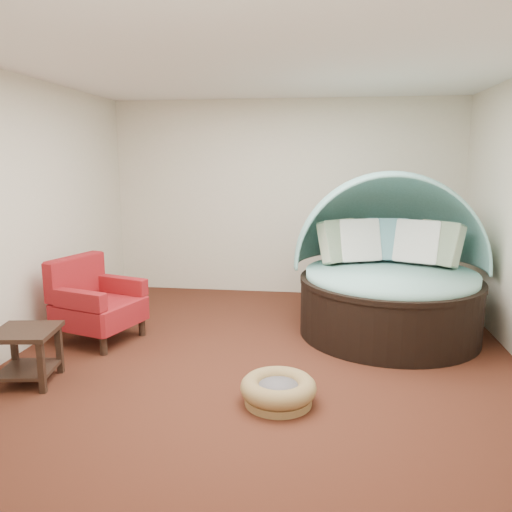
# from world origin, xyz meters

# --- Properties ---
(floor) EXTENTS (5.00, 5.00, 0.00)m
(floor) POSITION_xyz_m (0.00, 0.00, 0.00)
(floor) COLOR #4E2316
(floor) RESTS_ON ground
(wall_back) EXTENTS (5.00, 0.00, 5.00)m
(wall_back) POSITION_xyz_m (0.00, 2.50, 1.40)
(wall_back) COLOR beige
(wall_back) RESTS_ON floor
(wall_front) EXTENTS (5.00, 0.00, 5.00)m
(wall_front) POSITION_xyz_m (0.00, -2.50, 1.40)
(wall_front) COLOR beige
(wall_front) RESTS_ON floor
(wall_left) EXTENTS (0.00, 5.00, 5.00)m
(wall_left) POSITION_xyz_m (-2.50, 0.00, 1.40)
(wall_left) COLOR beige
(wall_left) RESTS_ON floor
(ceiling) EXTENTS (5.00, 5.00, 0.00)m
(ceiling) POSITION_xyz_m (0.00, 0.00, 2.80)
(ceiling) COLOR white
(ceiling) RESTS_ON wall_back
(canopy_daybed) EXTENTS (2.18, 2.03, 1.84)m
(canopy_daybed) POSITION_xyz_m (1.32, 0.94, 0.85)
(canopy_daybed) COLOR black
(canopy_daybed) RESTS_ON floor
(pet_basket) EXTENTS (0.81, 0.81, 0.22)m
(pet_basket) POSITION_xyz_m (0.24, -0.99, 0.11)
(pet_basket) COLOR brown
(pet_basket) RESTS_ON floor
(red_armchair) EXTENTS (0.98, 0.98, 0.92)m
(red_armchair) POSITION_xyz_m (-1.88, 0.20, 0.42)
(red_armchair) COLOR black
(red_armchair) RESTS_ON floor
(side_table) EXTENTS (0.59, 0.59, 0.49)m
(side_table) POSITION_xyz_m (-2.00, -0.90, 0.32)
(side_table) COLOR black
(side_table) RESTS_ON floor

